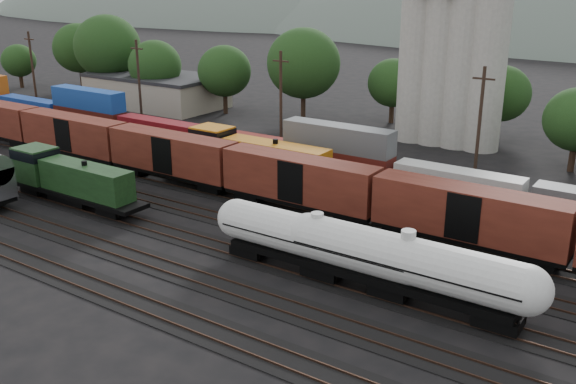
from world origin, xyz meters
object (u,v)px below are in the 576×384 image
Objects in this scene: tank_car_a at (317,241)px; green_locomotive at (65,177)px; grain_silo at (450,54)px; orange_locomotive at (249,156)px.

green_locomotive is at bearing 180.00° from tank_car_a.
green_locomotive reaches higher than tank_car_a.
tank_car_a is (27.42, -0.00, 0.10)m from green_locomotive.
green_locomotive is at bearing -117.14° from grain_silo.
green_locomotive is 0.88× the size of orange_locomotive.
tank_car_a is 42.37m from grain_silo.
orange_locomotive is (-17.37, 15.00, 0.08)m from tank_car_a.
grain_silo reaches higher than orange_locomotive.
grain_silo is (21.02, 41.00, 8.68)m from green_locomotive.
tank_car_a is 0.59× the size of grain_silo.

